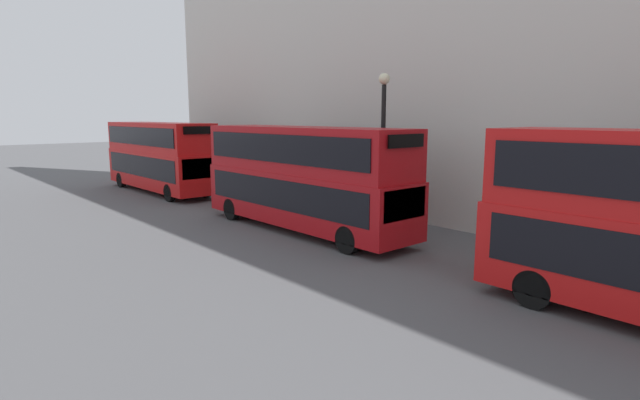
% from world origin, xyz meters
% --- Properties ---
extents(bus_second_in_queue, '(2.59, 10.90, 4.33)m').
position_xyz_m(bus_second_in_queue, '(1.60, 20.31, 2.39)').
color(bus_second_in_queue, '#A80F14').
rests_on(bus_second_in_queue, ground).
extents(bus_third_in_queue, '(2.59, 10.74, 4.36)m').
position_xyz_m(bus_third_in_queue, '(1.60, 34.55, 2.41)').
color(bus_third_in_queue, red).
rests_on(bus_third_in_queue, ground).
extents(street_lamp, '(0.44, 0.44, 6.41)m').
position_xyz_m(street_lamp, '(3.53, 17.63, 3.97)').
color(street_lamp, black).
rests_on(street_lamp, ground).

